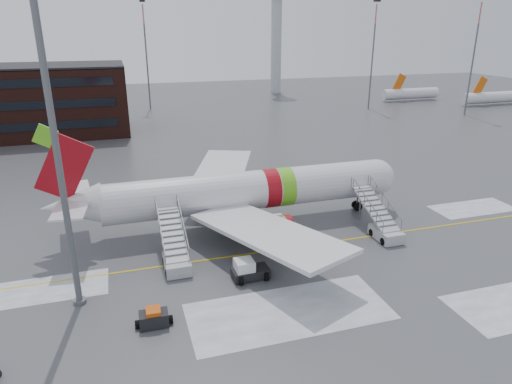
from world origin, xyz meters
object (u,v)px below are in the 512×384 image
object	(u,v)px
airstair_fwd	(382,225)
baggage_tractor	(154,319)
airstair_aft	(175,254)
airliner	(241,192)
light_mast_near	(48,98)
pushback_tug	(248,270)

from	to	relation	value
airstair_fwd	baggage_tractor	distance (m)	23.12
airstair_aft	baggage_tractor	bearing A→B (deg)	-107.77
airstair_aft	baggage_tractor	size ratio (longest dim) A/B	3.12
baggage_tractor	airliner	bearing A→B (deg)	55.30
baggage_tractor	light_mast_near	size ratio (longest dim) A/B	0.09
airstair_fwd	pushback_tug	world-z (taller)	airstair_fwd
airliner	light_mast_near	size ratio (longest dim) A/B	1.24
airstair_fwd	airstair_aft	size ratio (longest dim) A/B	1.00
airliner	airstair_fwd	distance (m)	13.82
airliner	light_mast_near	distance (m)	20.95
airliner	airstair_aft	distance (m)	10.14
light_mast_near	airstair_aft	bearing A→B (deg)	25.05
airstair_fwd	light_mast_near	distance (m)	30.06
airliner	airstair_fwd	xyz separation A→B (m)	(11.95, -6.54, -2.35)
pushback_tug	light_mast_near	size ratio (longest dim) A/B	0.10
light_mast_near	airliner	bearing A→B (deg)	34.11
airstair_fwd	airstair_aft	distance (m)	19.34
airliner	airstair_fwd	bearing A→B (deg)	-28.67
baggage_tractor	airstair_aft	bearing A→B (deg)	72.23
airstair_aft	light_mast_near	bearing A→B (deg)	-154.95
pushback_tug	baggage_tractor	world-z (taller)	pushback_tug
airstair_aft	airstair_fwd	bearing A→B (deg)	0.00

